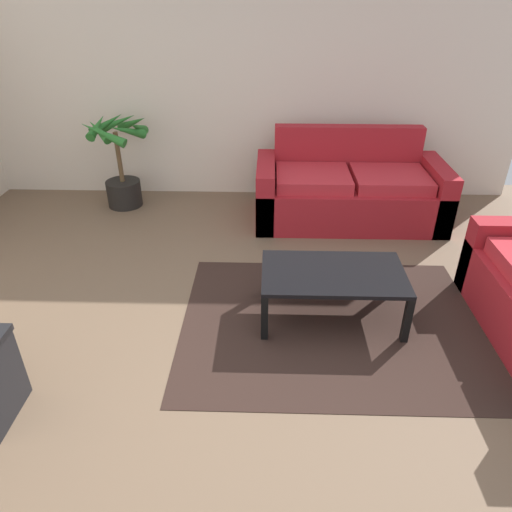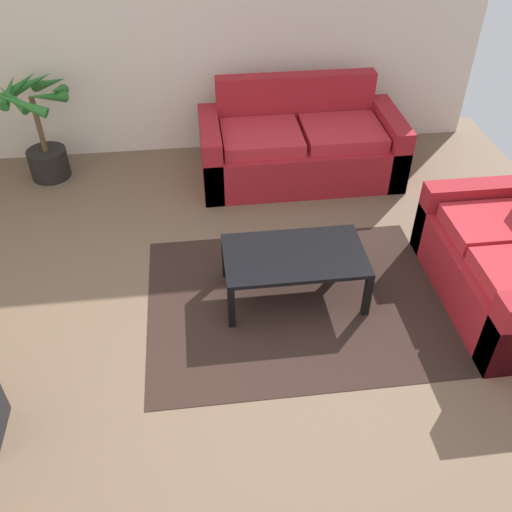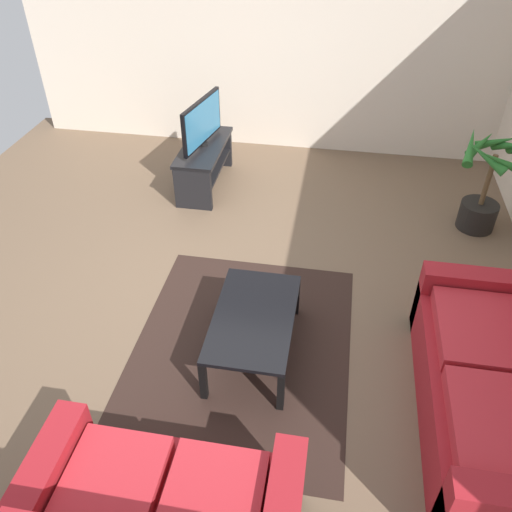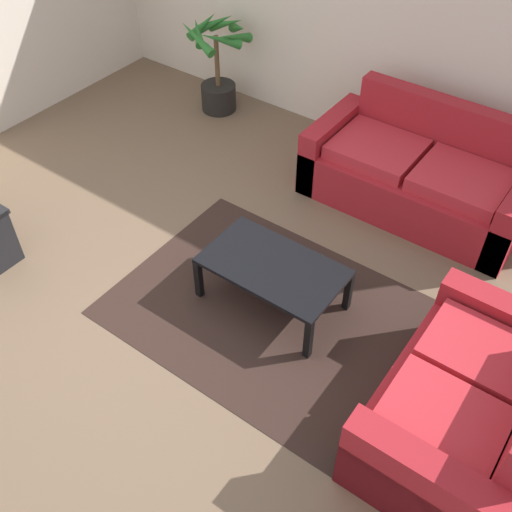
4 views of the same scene
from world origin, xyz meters
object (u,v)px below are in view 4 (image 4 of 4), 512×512
object	(u,v)px
potted_palm	(218,68)
couch_main	(418,177)
couch_loveseat	(467,408)
coffee_table	(273,270)

from	to	relation	value
potted_palm	couch_main	bearing A→B (deg)	-6.28
couch_main	couch_loveseat	world-z (taller)	same
couch_loveseat	potted_palm	xyz separation A→B (m)	(-3.68, 2.22, 0.19)
coffee_table	couch_main	bearing A→B (deg)	78.24
couch_loveseat	potted_palm	size ratio (longest dim) A/B	1.43
couch_main	couch_loveseat	xyz separation A→B (m)	(1.22, -1.95, -0.00)
couch_loveseat	coffee_table	world-z (taller)	couch_loveseat
couch_main	coffee_table	world-z (taller)	couch_main
couch_loveseat	couch_main	bearing A→B (deg)	122.10
couch_main	potted_palm	distance (m)	2.48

